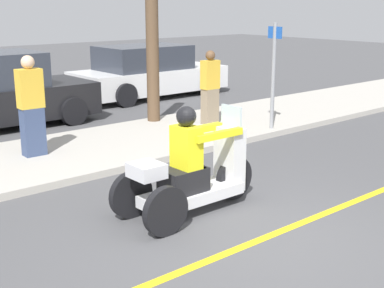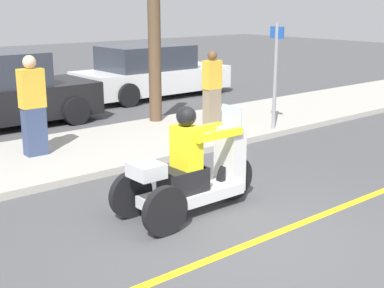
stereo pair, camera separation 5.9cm
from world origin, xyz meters
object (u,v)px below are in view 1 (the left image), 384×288
at_px(tree_trunk, 152,50).
at_px(parked_car_lot_right, 148,73).
at_px(motorcycle_trike, 192,175).
at_px(street_sign, 273,72).
at_px(spectator_far_back, 31,108).
at_px(spectator_by_tree, 210,89).

bearing_deg(tree_trunk, parked_car_lot_right, 56.16).
distance_m(motorcycle_trike, street_sign, 4.76).
xyz_separation_m(spectator_far_back, street_sign, (4.72, -1.31, 0.36)).
height_order(spectator_far_back, parked_car_lot_right, spectator_far_back).
distance_m(spectator_by_tree, street_sign, 1.44).
bearing_deg(parked_car_lot_right, street_sign, -97.41).
bearing_deg(spectator_by_tree, spectator_far_back, 178.15).
relative_size(tree_trunk, street_sign, 1.44).
height_order(spectator_by_tree, street_sign, street_sign).
xyz_separation_m(motorcycle_trike, tree_trunk, (2.66, 4.51, 1.18)).
distance_m(spectator_by_tree, spectator_far_back, 4.02).
relative_size(motorcycle_trike, tree_trunk, 0.67).
height_order(motorcycle_trike, parked_car_lot_right, parked_car_lot_right).
bearing_deg(motorcycle_trike, tree_trunk, 59.44).
bearing_deg(parked_car_lot_right, spectator_far_back, -142.55).
relative_size(spectator_by_tree, tree_trunk, 0.51).
bearing_deg(parked_car_lot_right, motorcycle_trike, -121.95).
xyz_separation_m(motorcycle_trike, spectator_far_back, (-0.61, 3.57, 0.44)).
xyz_separation_m(tree_trunk, street_sign, (1.45, -2.25, -0.38)).
relative_size(spectator_by_tree, spectator_far_back, 0.92).
height_order(motorcycle_trike, spectator_by_tree, spectator_by_tree).
xyz_separation_m(motorcycle_trike, spectator_by_tree, (3.41, 3.44, 0.37)).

